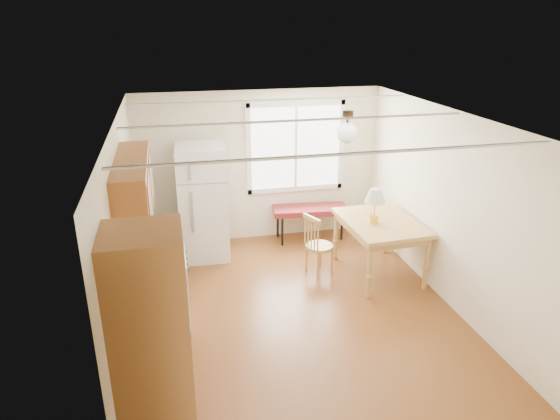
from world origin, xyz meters
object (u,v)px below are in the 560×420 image
object	(u,v)px
bench	(310,211)
chair	(315,241)
dining_table	(380,227)
refrigerator	(203,202)

from	to	relation	value
bench	chair	size ratio (longest dim) A/B	1.42
bench	dining_table	bearing A→B (deg)	-59.58
refrigerator	dining_table	xyz separation A→B (m)	(2.43, -1.17, -0.16)
bench	chair	xyz separation A→B (m)	(-0.27, -1.22, 0.01)
dining_table	chair	bearing A→B (deg)	164.48
bench	chair	distance (m)	1.25
refrigerator	dining_table	size ratio (longest dim) A/B	1.29
refrigerator	chair	distance (m)	1.84
bench	dining_table	distance (m)	1.58
refrigerator	bench	xyz separation A→B (m)	(1.79, 0.25, -0.39)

